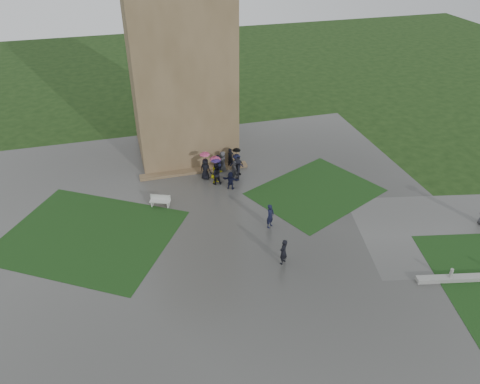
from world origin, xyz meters
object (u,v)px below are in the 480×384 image
object	(u,v)px
tower	(178,50)
bench	(160,201)
pedestrian_near	(283,252)
pedestrian_mid	(270,216)

from	to	relation	value
tower	bench	bearing A→B (deg)	-111.02
tower	bench	distance (m)	12.65
tower	pedestrian_near	bearing A→B (deg)	-79.39
bench	tower	bearing A→B (deg)	90.98
tower	pedestrian_near	distance (m)	19.24
pedestrian_mid	tower	bearing A→B (deg)	66.35
bench	pedestrian_mid	xyz separation A→B (m)	(7.00, -4.60, 0.45)
tower	pedestrian_near	xyz separation A→B (m)	(3.21, -17.16, -8.09)
tower	pedestrian_mid	bearing A→B (deg)	-74.68
pedestrian_near	tower	bearing A→B (deg)	-118.18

